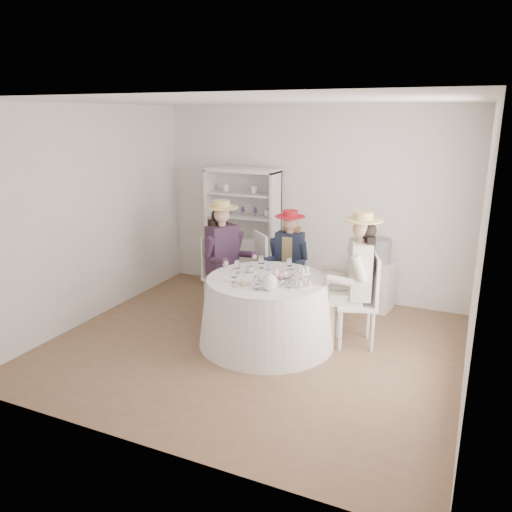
% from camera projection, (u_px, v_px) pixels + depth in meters
% --- Properties ---
extents(ground, '(4.50, 4.50, 0.00)m').
position_uv_depth(ground, '(252.00, 346.00, 5.75)').
color(ground, brown).
rests_on(ground, ground).
extents(ceiling, '(4.50, 4.50, 0.00)m').
position_uv_depth(ceiling, '(252.00, 101.00, 5.01)').
color(ceiling, white).
rests_on(ceiling, wall_back).
extents(wall_back, '(4.50, 0.00, 4.50)m').
position_uv_depth(wall_back, '(310.00, 203.00, 7.14)').
color(wall_back, silver).
rests_on(wall_back, ground).
extents(wall_front, '(4.50, 0.00, 4.50)m').
position_uv_depth(wall_front, '(138.00, 288.00, 3.63)').
color(wall_front, silver).
rests_on(wall_front, ground).
extents(wall_left, '(0.00, 4.50, 4.50)m').
position_uv_depth(wall_left, '(90.00, 215.00, 6.27)').
color(wall_left, silver).
rests_on(wall_left, ground).
extents(wall_right, '(0.00, 4.50, 4.50)m').
position_uv_depth(wall_right, '(479.00, 255.00, 4.49)').
color(wall_right, silver).
rests_on(wall_right, ground).
extents(tea_table, '(1.57, 1.57, 0.79)m').
position_uv_depth(tea_table, '(267.00, 311.00, 5.74)').
color(tea_table, white).
rests_on(tea_table, ground).
extents(hutch, '(1.24, 0.82, 1.83)m').
position_uv_depth(hutch, '(244.00, 247.00, 7.50)').
color(hutch, silver).
rests_on(hutch, ground).
extents(side_table, '(0.47, 0.47, 0.66)m').
position_uv_depth(side_table, '(376.00, 285.00, 6.78)').
color(side_table, silver).
rests_on(side_table, ground).
extents(hatbox, '(0.39, 0.39, 0.32)m').
position_uv_depth(hatbox, '(379.00, 251.00, 6.65)').
color(hatbox, black).
rests_on(hatbox, side_table).
extents(guest_left, '(0.64, 0.58, 1.53)m').
position_uv_depth(guest_left, '(224.00, 252.00, 6.43)').
color(guest_left, silver).
rests_on(guest_left, ground).
extents(guest_mid, '(0.50, 0.52, 1.38)m').
position_uv_depth(guest_mid, '(289.00, 256.00, 6.56)').
color(guest_mid, silver).
rests_on(guest_mid, ground).
extents(guest_right, '(0.64, 0.59, 1.56)m').
position_uv_depth(guest_right, '(357.00, 272.00, 5.56)').
color(guest_right, silver).
rests_on(guest_right, ground).
extents(spare_chair, '(0.62, 0.62, 1.06)m').
position_uv_depth(spare_chair, '(269.00, 268.00, 6.72)').
color(spare_chair, silver).
rests_on(spare_chair, ground).
extents(teacup_a, '(0.11, 0.11, 0.07)m').
position_uv_depth(teacup_a, '(250.00, 270.00, 5.81)').
color(teacup_a, white).
rests_on(teacup_a, tea_table).
extents(teacup_b, '(0.09, 0.09, 0.07)m').
position_uv_depth(teacup_b, '(270.00, 267.00, 5.92)').
color(teacup_b, white).
rests_on(teacup_b, tea_table).
extents(teacup_c, '(0.12, 0.12, 0.07)m').
position_uv_depth(teacup_c, '(291.00, 273.00, 5.70)').
color(teacup_c, white).
rests_on(teacup_c, tea_table).
extents(flower_bowl, '(0.25, 0.25, 0.05)m').
position_uv_depth(flower_bowl, '(279.00, 280.00, 5.47)').
color(flower_bowl, white).
rests_on(flower_bowl, tea_table).
extents(flower_arrangement, '(0.19, 0.18, 0.07)m').
position_uv_depth(flower_arrangement, '(281.00, 275.00, 5.45)').
color(flower_arrangement, pink).
rests_on(flower_arrangement, tea_table).
extents(table_teapot, '(0.25, 0.18, 0.19)m').
position_uv_depth(table_teapot, '(270.00, 283.00, 5.24)').
color(table_teapot, white).
rests_on(table_teapot, tea_table).
extents(sandwich_plate, '(0.25, 0.25, 0.05)m').
position_uv_depth(sandwich_plate, '(243.00, 284.00, 5.40)').
color(sandwich_plate, white).
rests_on(sandwich_plate, tea_table).
extents(cupcake_stand, '(0.22, 0.22, 0.21)m').
position_uv_depth(cupcake_stand, '(303.00, 279.00, 5.36)').
color(cupcake_stand, white).
rests_on(cupcake_stand, tea_table).
extents(stemware_set, '(0.84, 0.85, 0.15)m').
position_uv_depth(stemware_set, '(267.00, 272.00, 5.61)').
color(stemware_set, white).
rests_on(stemware_set, tea_table).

